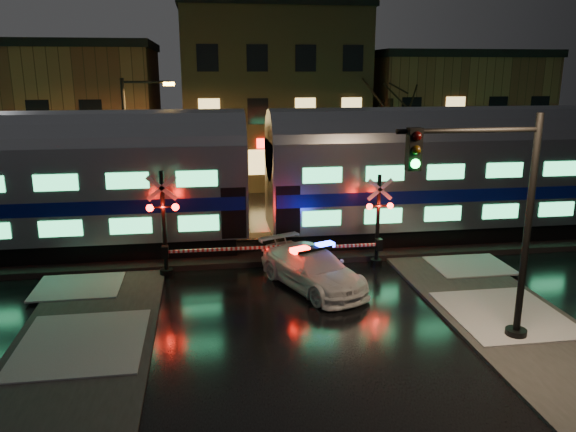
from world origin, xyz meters
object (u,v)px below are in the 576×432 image
object	(u,v)px
crossing_signal_right	(369,230)
traffic_light	(494,227)
streetlight	(132,145)
police_car	(312,268)
crossing_signal_left	(174,234)

from	to	relation	value
crossing_signal_right	traffic_light	distance (m)	7.20
crossing_signal_right	streetlight	xyz separation A→B (m)	(-9.72, 6.70, 2.69)
police_car	crossing_signal_left	distance (m)	5.37
police_car	crossing_signal_right	bearing A→B (deg)	10.86
crossing_signal_right	traffic_light	size ratio (longest dim) A/B	0.80
traffic_light	streetlight	size ratio (longest dim) A/B	0.90
police_car	streetlight	size ratio (longest dim) A/B	0.73
crossing_signal_left	traffic_light	distance (m)	11.46
crossing_signal_right	traffic_light	world-z (taller)	traffic_light
traffic_light	police_car	bearing A→B (deg)	141.15
crossing_signal_right	streetlight	size ratio (longest dim) A/B	0.72
traffic_light	crossing_signal_left	bearing A→B (deg)	154.85
crossing_signal_right	crossing_signal_left	world-z (taller)	crossing_signal_left
crossing_signal_right	crossing_signal_left	bearing A→B (deg)	179.93
crossing_signal_left	streetlight	xyz separation A→B (m)	(-2.12, 6.69, 2.53)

